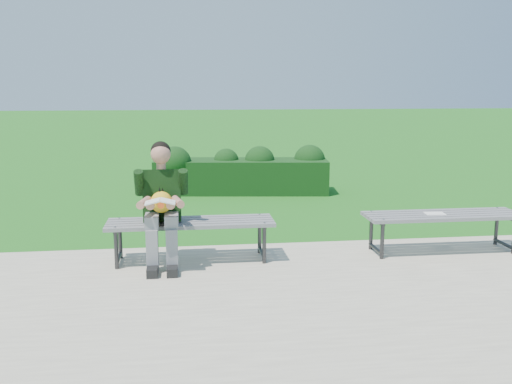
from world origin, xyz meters
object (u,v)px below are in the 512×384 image
(bench_right, at_px, (443,218))
(seated_boy, at_px, (162,201))
(bench_left, at_px, (191,226))
(paper_sheet, at_px, (435,213))
(hedge, at_px, (242,172))

(bench_right, relative_size, seated_boy, 1.37)
(bench_left, distance_m, paper_sheet, 2.78)
(bench_left, relative_size, seated_boy, 1.37)
(seated_boy, bearing_deg, hedge, 73.00)
(hedge, xyz_separation_m, seated_boy, (-1.27, -4.17, 0.33))
(paper_sheet, bearing_deg, bench_right, -0.00)
(bench_left, distance_m, bench_right, 2.88)
(bench_left, bearing_deg, hedge, 76.56)
(hedge, relative_size, seated_boy, 2.40)
(bench_left, xyz_separation_m, paper_sheet, (2.78, -0.01, 0.06))
(hedge, height_order, bench_right, hedge)
(hedge, xyz_separation_m, bench_left, (-0.97, -4.07, 0.03))
(hedge, height_order, seated_boy, seated_boy)
(hedge, bearing_deg, paper_sheet, -66.16)
(bench_left, relative_size, paper_sheet, 7.66)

